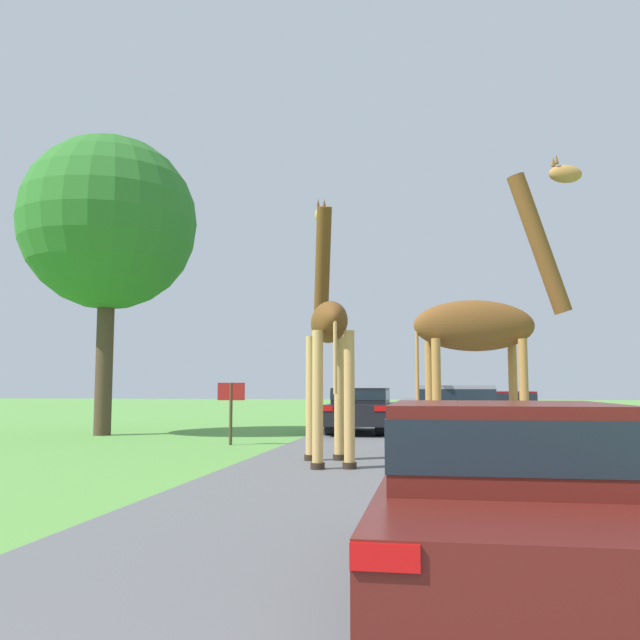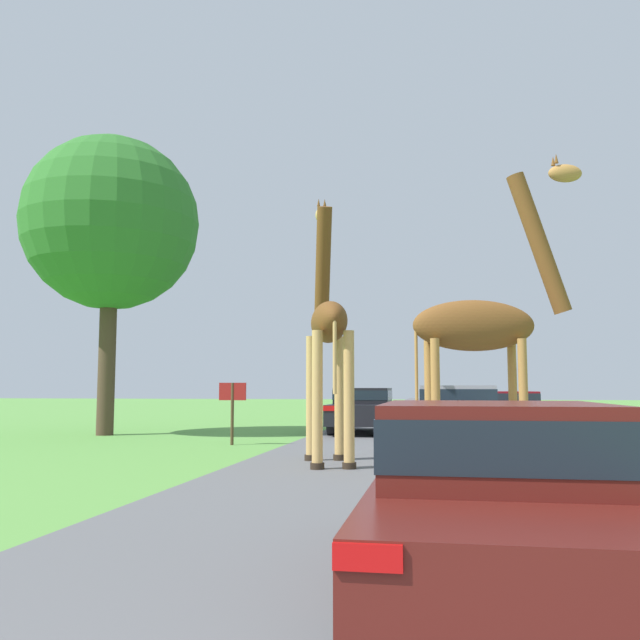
{
  "view_description": "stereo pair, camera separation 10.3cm",
  "coord_description": "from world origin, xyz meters",
  "px_view_note": "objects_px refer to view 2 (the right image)",
  "views": [
    {
      "loc": [
        -0.09,
        -0.64,
        1.44
      ],
      "look_at": [
        -2.2,
        12.06,
        2.72
      ],
      "focal_mm": 38.0,
      "sensor_mm": 36.0,
      "label": 1
    },
    {
      "loc": [
        0.02,
        -0.62,
        1.44
      ],
      "look_at": [
        -2.2,
        12.06,
        2.72
      ],
      "focal_mm": 38.0,
      "sensor_mm": 36.0,
      "label": 2
    }
  ],
  "objects_px": {
    "giraffe_companion": "(486,321)",
    "car_queue_left": "(458,415)",
    "giraffe_near_road": "(328,329)",
    "sign_post": "(232,401)",
    "car_lead_maroon": "(495,488)",
    "car_far_ahead": "(514,407)",
    "tree_centre_back": "(111,224)",
    "car_queue_right": "(363,409)"
  },
  "relations": [
    {
      "from": "car_lead_maroon",
      "to": "tree_centre_back",
      "type": "height_order",
      "value": "tree_centre_back"
    },
    {
      "from": "giraffe_near_road",
      "to": "car_lead_maroon",
      "type": "height_order",
      "value": "giraffe_near_road"
    },
    {
      "from": "giraffe_near_road",
      "to": "giraffe_companion",
      "type": "relative_size",
      "value": 1.04
    },
    {
      "from": "car_queue_right",
      "to": "car_queue_left",
      "type": "relative_size",
      "value": 1.1
    },
    {
      "from": "giraffe_near_road",
      "to": "car_queue_right",
      "type": "height_order",
      "value": "giraffe_near_road"
    },
    {
      "from": "car_queue_right",
      "to": "sign_post",
      "type": "relative_size",
      "value": 2.8
    },
    {
      "from": "sign_post",
      "to": "car_queue_right",
      "type": "bearing_deg",
      "value": 61.59
    },
    {
      "from": "car_queue_left",
      "to": "sign_post",
      "type": "relative_size",
      "value": 2.56
    },
    {
      "from": "car_queue_right",
      "to": "tree_centre_back",
      "type": "height_order",
      "value": "tree_centre_back"
    },
    {
      "from": "car_lead_maroon",
      "to": "sign_post",
      "type": "height_order",
      "value": "sign_post"
    },
    {
      "from": "giraffe_near_road",
      "to": "car_queue_left",
      "type": "bearing_deg",
      "value": 40.66
    },
    {
      "from": "giraffe_near_road",
      "to": "tree_centre_back",
      "type": "distance_m",
      "value": 10.82
    },
    {
      "from": "car_queue_right",
      "to": "car_queue_left",
      "type": "distance_m",
      "value": 5.75
    },
    {
      "from": "sign_post",
      "to": "giraffe_near_road",
      "type": "bearing_deg",
      "value": -50.32
    },
    {
      "from": "car_queue_left",
      "to": "tree_centre_back",
      "type": "xyz_separation_m",
      "value": [
        -10.38,
        2.6,
        5.71
      ]
    },
    {
      "from": "giraffe_near_road",
      "to": "car_lead_maroon",
      "type": "relative_size",
      "value": 1.29
    },
    {
      "from": "giraffe_near_road",
      "to": "sign_post",
      "type": "distance_m",
      "value": 4.97
    },
    {
      "from": "giraffe_near_road",
      "to": "giraffe_companion",
      "type": "distance_m",
      "value": 3.35
    },
    {
      "from": "car_lead_maroon",
      "to": "car_queue_left",
      "type": "distance_m",
      "value": 11.34
    },
    {
      "from": "giraffe_near_road",
      "to": "car_far_ahead",
      "type": "relative_size",
      "value": 1.29
    },
    {
      "from": "giraffe_companion",
      "to": "giraffe_near_road",
      "type": "bearing_deg",
      "value": -134.01
    },
    {
      "from": "giraffe_near_road",
      "to": "car_queue_left",
      "type": "distance_m",
      "value": 4.84
    },
    {
      "from": "giraffe_companion",
      "to": "tree_centre_back",
      "type": "bearing_deg",
      "value": -139.53
    },
    {
      "from": "car_lead_maroon",
      "to": "car_far_ahead",
      "type": "xyz_separation_m",
      "value": [
        2.44,
        21.62,
        -0.0
      ]
    },
    {
      "from": "car_lead_maroon",
      "to": "tree_centre_back",
      "type": "relative_size",
      "value": 0.46
    },
    {
      "from": "giraffe_near_road",
      "to": "car_far_ahead",
      "type": "distance_m",
      "value": 14.96
    },
    {
      "from": "giraffe_near_road",
      "to": "sign_post",
      "type": "height_order",
      "value": "giraffe_near_road"
    },
    {
      "from": "car_queue_left",
      "to": "car_far_ahead",
      "type": "height_order",
      "value": "car_queue_left"
    },
    {
      "from": "sign_post",
      "to": "tree_centre_back",
      "type": "bearing_deg",
      "value": 150.99
    },
    {
      "from": "sign_post",
      "to": "car_queue_left",
      "type": "bearing_deg",
      "value": 0.72
    },
    {
      "from": "tree_centre_back",
      "to": "giraffe_near_road",
      "type": "bearing_deg",
      "value": -38.87
    },
    {
      "from": "giraffe_companion",
      "to": "car_far_ahead",
      "type": "distance_m",
      "value": 15.99
    },
    {
      "from": "car_lead_maroon",
      "to": "car_far_ahead",
      "type": "distance_m",
      "value": 21.75
    },
    {
      "from": "car_far_ahead",
      "to": "tree_centre_back",
      "type": "relative_size",
      "value": 0.46
    },
    {
      "from": "sign_post",
      "to": "car_far_ahead",
      "type": "bearing_deg",
      "value": 52.43
    },
    {
      "from": "giraffe_companion",
      "to": "car_lead_maroon",
      "type": "height_order",
      "value": "giraffe_companion"
    },
    {
      "from": "tree_centre_back",
      "to": "giraffe_companion",
      "type": "bearing_deg",
      "value": -37.04
    },
    {
      "from": "car_far_ahead",
      "to": "car_lead_maroon",
      "type": "bearing_deg",
      "value": -96.43
    },
    {
      "from": "car_far_ahead",
      "to": "tree_centre_back",
      "type": "bearing_deg",
      "value": -149.02
    },
    {
      "from": "car_lead_maroon",
      "to": "sign_post",
      "type": "relative_size",
      "value": 2.74
    },
    {
      "from": "car_queue_right",
      "to": "tree_centre_back",
      "type": "relative_size",
      "value": 0.47
    },
    {
      "from": "giraffe_companion",
      "to": "car_queue_left",
      "type": "height_order",
      "value": "giraffe_companion"
    }
  ]
}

